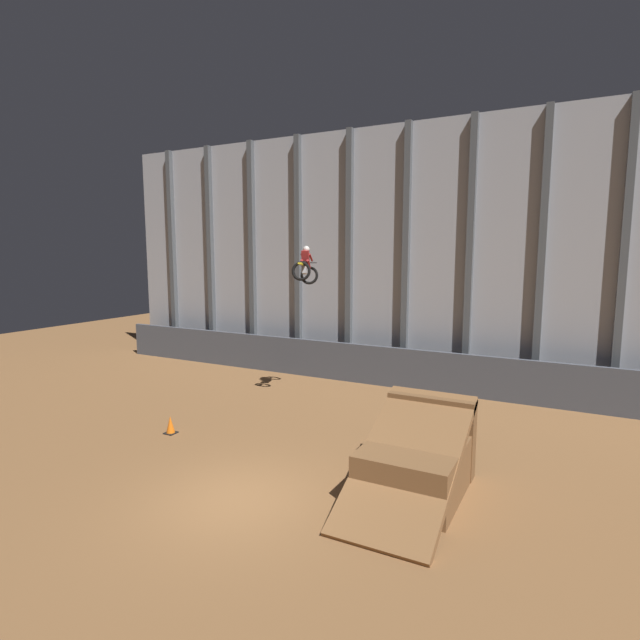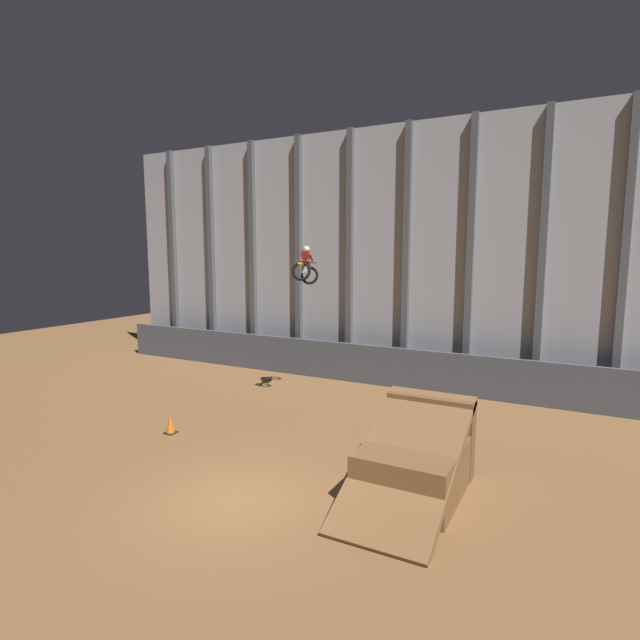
{
  "view_description": "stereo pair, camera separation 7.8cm",
  "coord_description": "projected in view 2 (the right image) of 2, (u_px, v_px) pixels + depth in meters",
  "views": [
    {
      "loc": [
        6.98,
        -9.0,
        5.87
      ],
      "look_at": [
        -1.51,
        7.18,
        3.38
      ],
      "focal_mm": 28.0,
      "sensor_mm": 36.0,
      "label": 1
    },
    {
      "loc": [
        7.05,
        -8.96,
        5.87
      ],
      "look_at": [
        -1.51,
        7.18,
        3.38
      ],
      "focal_mm": 28.0,
      "sensor_mm": 36.0,
      "label": 2
    }
  ],
  "objects": [
    {
      "name": "ground_plane",
      "position": [
        235.0,
        500.0,
        11.91
      ],
      "size": [
        60.0,
        60.0,
        0.0
      ],
      "primitive_type": "plane",
      "color": "brown"
    },
    {
      "name": "arena_back_wall",
      "position": [
        407.0,
        255.0,
        22.21
      ],
      "size": [
        32.0,
        0.4,
        11.46
      ],
      "color": "#A3A8B2",
      "rests_on": "ground_plane"
    },
    {
      "name": "lower_barrier",
      "position": [
        395.0,
        368.0,
        21.72
      ],
      "size": [
        31.36,
        0.2,
        1.76
      ],
      "color": "#474C56",
      "rests_on": "ground_plane"
    },
    {
      "name": "dirt_ramp",
      "position": [
        416.0,
        460.0,
        12.35
      ],
      "size": [
        2.3,
        4.46,
        2.27
      ],
      "color": "brown",
      "rests_on": "ground_plane"
    },
    {
      "name": "rider_bike_solo",
      "position": [
        306.0,
        267.0,
        19.29
      ],
      "size": [
        1.15,
        1.79,
        1.55
      ],
      "rotation": [
        -0.16,
        0.0,
        0.28
      ],
      "color": "black"
    },
    {
      "name": "traffic_cone_near_ramp",
      "position": [
        170.0,
        425.0,
        16.27
      ],
      "size": [
        0.36,
        0.36,
        0.58
      ],
      "color": "black",
      "rests_on": "ground_plane"
    }
  ]
}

